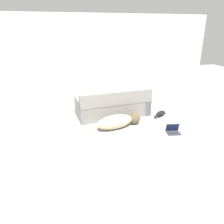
# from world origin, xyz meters

# --- Properties ---
(ground_plane) EXTENTS (20.00, 20.00, 0.00)m
(ground_plane) POSITION_xyz_m (0.00, 0.00, 0.00)
(ground_plane) COLOR #999EA3
(wall_back) EXTENTS (7.94, 0.06, 2.77)m
(wall_back) POSITION_xyz_m (0.00, 3.75, 1.39)
(wall_back) COLOR silver
(wall_back) RESTS_ON ground_plane
(couch) EXTENTS (2.10, 0.96, 0.80)m
(couch) POSITION_xyz_m (0.73, 3.09, 0.27)
(couch) COLOR gray
(couch) RESTS_ON ground_plane
(dog) EXTENTS (1.49, 0.60, 0.35)m
(dog) POSITION_xyz_m (0.63, 2.28, 0.17)
(dog) COLOR tan
(dog) RESTS_ON ground_plane
(cat) EXTENTS (0.54, 0.33, 0.16)m
(cat) POSITION_xyz_m (2.01, 2.63, 0.08)
(cat) COLOR black
(cat) RESTS_ON ground_plane
(laptop_open) EXTENTS (0.37, 0.31, 0.21)m
(laptop_open) POSITION_xyz_m (1.82, 1.61, 0.07)
(laptop_open) COLOR #2D2D33
(laptop_open) RESTS_ON ground_plane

